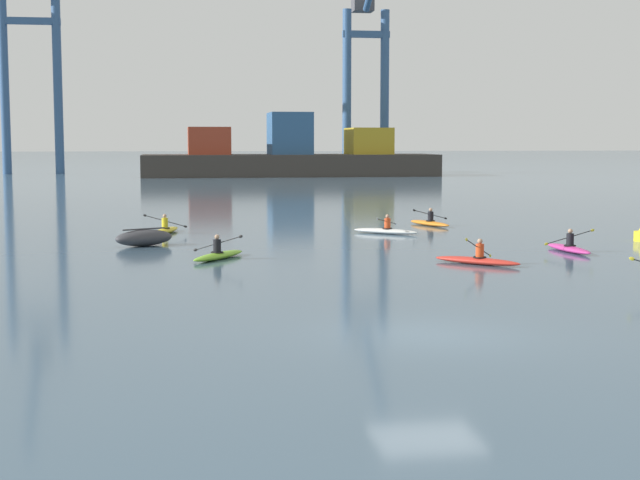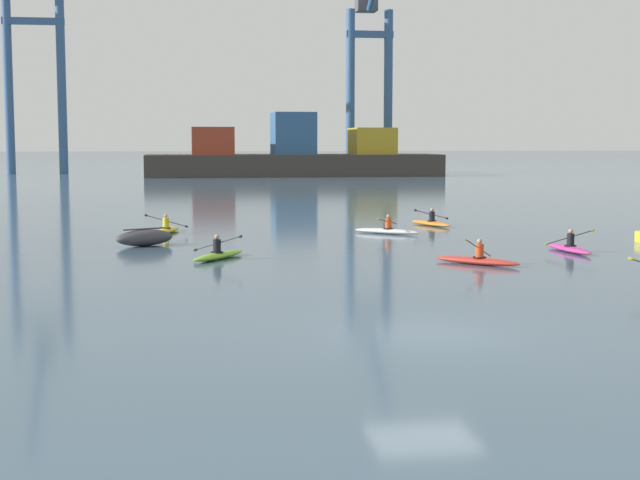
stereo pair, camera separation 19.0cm
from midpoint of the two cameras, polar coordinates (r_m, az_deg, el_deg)
The scene contains 11 objects.
ground_plane at distance 22.29m, azimuth 6.49°, elevation -5.69°, with size 800.00×800.00×0.00m, color #425B70.
container_barge at distance 122.41m, azimuth -1.58°, elevation 5.01°, with size 37.50×10.35×8.10m.
gantry_crane_west at distance 135.23m, azimuth -16.78°, elevation 10.93°, with size 8.16×17.49×34.91m.
gantry_crane_west_mid at distance 132.16m, azimuth 3.08°, elevation 10.79°, with size 6.51×18.14×31.18m.
capsized_dinghy at distance 41.40m, azimuth -10.36°, elevation 0.14°, with size 2.82×2.17×0.76m.
kayak_lime at distance 36.40m, azimuth -5.98°, elevation -0.87°, with size 2.39×3.16×0.99m.
kayak_orange at distance 50.74m, azimuth 6.78°, elevation 1.05°, with size 2.12×3.40×0.95m.
kayak_red at distance 35.09m, azimuth 9.57°, elevation -1.18°, with size 2.85×2.80×1.08m.
kayak_magenta at distance 39.79m, azimuth 14.87°, elevation -0.46°, with size 2.23×3.44×0.95m.
kayak_white at distance 46.11m, azimuth 4.14°, elevation 0.58°, with size 3.04×2.57×0.95m.
kayak_yellow at distance 46.89m, azimuth -9.08°, elevation 0.61°, with size 2.14×3.42×0.95m.
Camera 2 is at (-5.53, -21.11, 4.49)m, focal length 53.31 mm.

